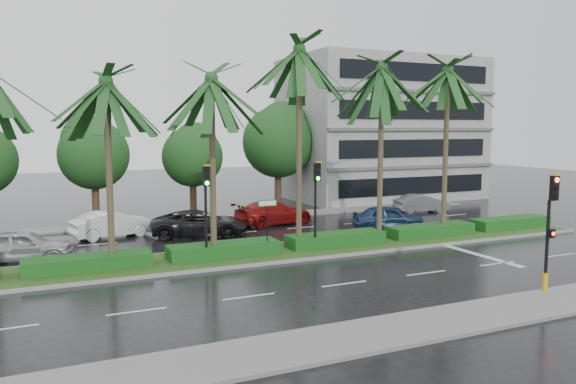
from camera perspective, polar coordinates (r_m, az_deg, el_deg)
name	(u,v)px	position (r m, az deg, el deg)	size (l,w,h in m)	color
ground	(291,257)	(26.76, 0.28, -6.67)	(120.00, 120.00, 0.00)	black
near_sidewalk	(429,324)	(18.37, 14.15, -12.90)	(40.00, 2.40, 0.12)	slate
far_sidewalk	(215,219)	(37.77, -7.41, -2.74)	(40.00, 2.00, 0.12)	slate
median	(282,252)	(27.63, -0.59, -6.08)	(36.00, 4.00, 0.15)	gray
hedge	(282,244)	(27.55, -0.59, -5.32)	(35.20, 1.40, 0.60)	#134517
lane_markings	(351,253)	(27.78, 6.38, -6.20)	(34.00, 13.06, 0.01)	silver
palm_row	(257,83)	(26.58, -3.12, 11.01)	(26.30, 4.20, 10.57)	#3A3121
signal_near	(550,228)	(22.45, 25.07, -3.33)	(0.34, 0.45, 4.36)	black
signal_median_left	(206,198)	(25.12, -8.31, -0.65)	(0.34, 0.42, 4.36)	black
signal_median_right	(316,193)	(27.16, 2.89, -0.05)	(0.34, 0.42, 4.36)	black
street_sign	(267,213)	(26.40, -2.12, -2.16)	(0.95, 0.09, 2.60)	black
bg_trees	(206,147)	(42.97, -8.33, 4.53)	(32.68, 5.70, 8.24)	#3E2B1C
building	(380,129)	(50.16, 9.35, 6.32)	(16.00, 10.00, 12.00)	gray
car_silver	(23,246)	(28.62, -25.30, -4.94)	(4.29, 1.72, 1.46)	silver
car_white	(113,224)	(32.93, -17.37, -3.14)	(4.56, 1.59, 1.50)	white
car_darkgrey	(200,224)	(32.04, -8.94, -3.19)	(5.37, 2.47, 1.49)	black
car_red	(274,213)	(35.57, -1.47, -2.13)	(5.20, 2.11, 1.51)	maroon
car_blue	(388,217)	(34.46, 10.16, -2.55)	(4.29, 1.73, 1.46)	navy
car_grey	(421,203)	(42.00, 13.38, -1.11)	(3.97, 1.38, 1.31)	#595B5E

